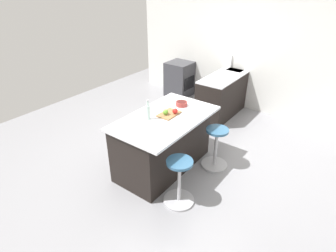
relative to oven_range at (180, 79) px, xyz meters
name	(u,v)px	position (x,y,z in m)	size (l,w,h in m)	color
ground_plane	(180,157)	(2.35, 1.64, -0.44)	(7.63, 7.63, 0.00)	gray
interior_partition_left	(251,45)	(-0.35, 1.64, 1.02)	(0.12, 5.87, 2.92)	silver
sink_cabinet	(230,90)	(0.00, 1.41, 0.02)	(2.13, 0.60, 1.19)	black
oven_range	(180,79)	(0.00, 0.00, 0.00)	(0.60, 0.61, 0.88)	#38383D
kitchen_island	(163,142)	(2.72, 1.56, 0.04)	(1.67, 1.01, 0.94)	black
stool_by_window	(216,149)	(2.20, 2.24, -0.11)	(0.44, 0.44, 0.70)	#B7B7BC
stool_middle	(179,183)	(3.24, 2.24, -0.11)	(0.44, 0.44, 0.70)	#B7B7BC
cutting_board	(169,114)	(2.62, 1.60, 0.51)	(0.36, 0.24, 0.02)	olive
apple_red	(175,111)	(2.57, 1.68, 0.56)	(0.08, 0.08, 0.08)	red
apple_green	(166,112)	(2.68, 1.58, 0.56)	(0.09, 0.09, 0.09)	#609E2D
water_bottle	(148,112)	(2.93, 1.45, 0.62)	(0.06, 0.06, 0.31)	silver
fruit_bowl	(182,103)	(2.24, 1.57, 0.54)	(0.19, 0.19, 0.07)	#993833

